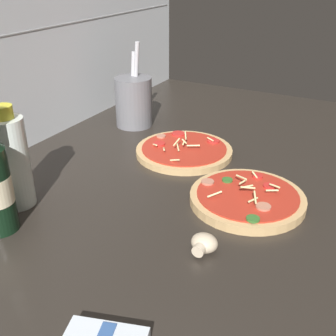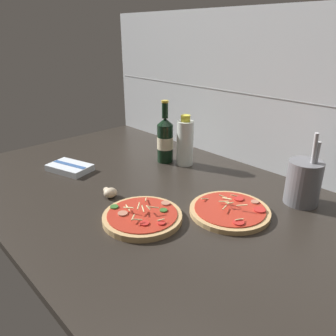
# 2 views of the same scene
# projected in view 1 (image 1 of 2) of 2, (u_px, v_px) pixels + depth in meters

# --- Properties ---
(counter_slab) EXTENTS (1.60, 0.90, 0.03)m
(counter_slab) POSITION_uv_depth(u_px,v_px,m) (179.00, 205.00, 0.84)
(counter_slab) COLOR #28231E
(counter_slab) RESTS_ON ground
(pizza_near) EXTENTS (0.22, 0.22, 0.05)m
(pizza_near) POSITION_uv_depth(u_px,v_px,m) (247.00, 198.00, 0.82)
(pizza_near) COLOR tan
(pizza_near) RESTS_ON counter_slab
(pizza_far) EXTENTS (0.23, 0.23, 0.04)m
(pizza_far) POSITION_uv_depth(u_px,v_px,m) (184.00, 151.00, 1.02)
(pizza_far) COLOR tan
(pizza_far) RESTS_ON counter_slab
(oil_bottle) EXTENTS (0.07, 0.07, 0.20)m
(oil_bottle) POSITION_uv_depth(u_px,v_px,m) (12.00, 161.00, 0.78)
(oil_bottle) COLOR silver
(oil_bottle) RESTS_ON counter_slab
(mushroom_left) EXTENTS (0.05, 0.04, 0.03)m
(mushroom_left) POSITION_uv_depth(u_px,v_px,m) (204.00, 244.00, 0.68)
(mushroom_left) COLOR beige
(mushroom_left) RESTS_ON counter_slab
(utensil_crock) EXTENTS (0.10, 0.10, 0.23)m
(utensil_crock) POSITION_uv_depth(u_px,v_px,m) (134.00, 101.00, 1.17)
(utensil_crock) COLOR slate
(utensil_crock) RESTS_ON counter_slab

